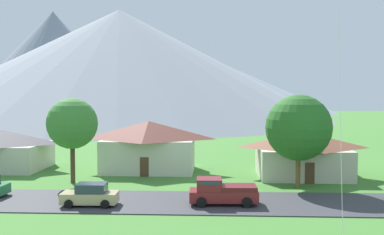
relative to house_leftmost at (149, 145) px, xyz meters
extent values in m
cube|color=#38383D|center=(6.86, -13.88, -2.80)|extent=(160.00, 7.50, 0.08)
cone|color=gray|center=(12.18, 137.12, 6.74)|extent=(86.78, 86.78, 19.16)
cone|color=gray|center=(-53.64, 121.11, 16.50)|extent=(70.65, 70.65, 38.69)
cone|color=#8E939E|center=(-22.78, 93.62, 14.24)|extent=(131.11, 131.11, 34.16)
cube|color=beige|center=(0.00, 0.00, -1.07)|extent=(9.74, 6.37, 3.54)
pyramid|color=brown|center=(0.00, 0.00, 1.67)|extent=(10.52, 6.88, 1.95)
cube|color=brown|center=(0.00, -3.21, -1.84)|extent=(0.90, 0.06, 2.00)
cube|color=beige|center=(16.15, -2.25, -1.36)|extent=(8.90, 7.42, 2.98)
pyramid|color=brown|center=(16.15, -2.25, 0.95)|extent=(9.61, 8.01, 1.64)
cube|color=brown|center=(16.15, -5.98, -1.84)|extent=(0.90, 0.06, 2.00)
cube|color=beige|center=(-16.92, 0.51, -1.40)|extent=(9.98, 7.59, 2.88)
cylinder|color=#4C3823|center=(-6.29, -6.75, -0.91)|extent=(0.44, 0.44, 3.88)
sphere|color=#3D7F33|center=(-6.29, -6.75, 2.84)|extent=(4.81, 4.81, 4.81)
cylinder|color=brown|center=(14.70, -7.86, -1.23)|extent=(0.44, 0.44, 3.23)
sphere|color=#286623|center=(14.70, -7.86, 2.62)|extent=(5.96, 5.96, 5.96)
cube|color=tan|center=(-2.28, -15.37, -2.16)|extent=(4.25, 1.91, 0.80)
cube|color=#2D3847|center=(-2.13, -15.36, -1.42)|extent=(2.24, 1.64, 0.68)
cylinder|color=black|center=(-3.60, -16.32, -2.44)|extent=(0.65, 0.26, 0.64)
cylinder|color=black|center=(-3.65, -14.49, -2.44)|extent=(0.65, 0.26, 0.64)
cylinder|color=black|center=(-0.90, -16.25, -2.44)|extent=(0.65, 0.26, 0.64)
cylinder|color=black|center=(-0.95, -14.41, -2.44)|extent=(0.65, 0.26, 0.64)
cylinder|color=black|center=(-10.64, -11.96, -2.44)|extent=(0.65, 0.27, 0.64)
cube|color=maroon|center=(7.87, -14.50, -2.09)|extent=(5.26, 2.17, 0.84)
cube|color=maroon|center=(6.77, -14.54, -1.22)|extent=(1.96, 1.90, 0.90)
cube|color=#2D3847|center=(6.77, -14.54, -0.95)|extent=(1.68, 1.93, 0.28)
cube|color=maroon|center=(9.02, -14.46, -1.49)|extent=(2.76, 2.05, 0.36)
cylinder|color=black|center=(6.20, -15.58, -2.38)|extent=(0.77, 0.31, 0.76)
cylinder|color=black|center=(6.13, -13.54, -2.38)|extent=(0.77, 0.31, 0.76)
cylinder|color=black|center=(9.60, -15.46, -2.38)|extent=(0.77, 0.31, 0.76)
cylinder|color=black|center=(9.53, -13.42, -2.38)|extent=(0.77, 0.31, 0.76)
cylinder|color=silver|center=(12.30, -30.07, 6.18)|extent=(1.01, 5.91, 14.95)
camera|label=1|loc=(7.18, -49.13, 5.87)|focal=42.73mm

